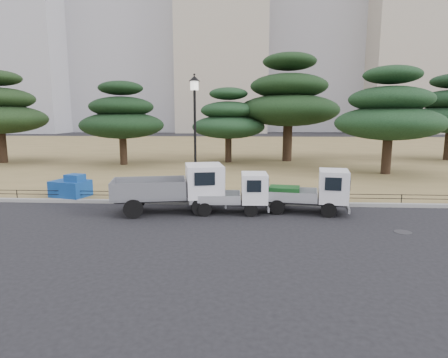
# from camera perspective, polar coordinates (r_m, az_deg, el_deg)

# --- Properties ---
(ground) EXTENTS (220.00, 220.00, 0.00)m
(ground) POSITION_cam_1_polar(r_m,az_deg,el_deg) (14.79, -0.45, -6.26)
(ground) COLOR black
(lawn) EXTENTS (120.00, 56.00, 0.15)m
(lawn) POSITION_cam_1_polar(r_m,az_deg,el_deg) (44.98, 2.13, 4.49)
(lawn) COLOR olive
(lawn) RESTS_ON ground
(curb) EXTENTS (120.00, 0.25, 0.16)m
(curb) POSITION_cam_1_polar(r_m,az_deg,el_deg) (17.28, 0.12, -3.66)
(curb) COLOR gray
(curb) RESTS_ON ground
(truck_large) EXTENTS (4.86, 2.69, 2.00)m
(truck_large) POSITION_cam_1_polar(r_m,az_deg,el_deg) (15.93, -7.40, -1.08)
(truck_large) COLOR black
(truck_large) RESTS_ON ground
(truck_kei_front) EXTENTS (3.23, 1.49, 1.69)m
(truck_kei_front) POSITION_cam_1_polar(r_m,az_deg,el_deg) (15.70, 1.76, -2.18)
(truck_kei_front) COLOR black
(truck_kei_front) RESTS_ON ground
(truck_kei_rear) EXTENTS (3.70, 2.03, 1.83)m
(truck_kei_rear) POSITION_cam_1_polar(r_m,az_deg,el_deg) (16.16, 13.22, -1.81)
(truck_kei_rear) COLOR black
(truck_kei_rear) RESTS_ON ground
(street_lamp) EXTENTS (0.51, 0.51, 5.67)m
(street_lamp) POSITION_cam_1_polar(r_m,az_deg,el_deg) (17.25, -4.47, 9.36)
(street_lamp) COLOR black
(street_lamp) RESTS_ON lawn
(pipe_fence) EXTENTS (38.00, 0.04, 0.40)m
(pipe_fence) POSITION_cam_1_polar(r_m,az_deg,el_deg) (17.35, 0.14, -2.39)
(pipe_fence) COLOR black
(pipe_fence) RESTS_ON lawn
(tarp_pile) EXTENTS (1.95, 1.64, 1.12)m
(tarp_pile) POSITION_cam_1_polar(r_m,az_deg,el_deg) (19.73, -22.29, -1.19)
(tarp_pile) COLOR #124493
(tarp_pile) RESTS_ON lawn
(manhole) EXTENTS (0.60, 0.60, 0.01)m
(manhole) POSITION_cam_1_polar(r_m,az_deg,el_deg) (14.69, 25.62, -7.31)
(manhole) COLOR #2D2D30
(manhole) RESTS_ON ground
(pine_west_near) EXTENTS (6.63, 6.63, 6.63)m
(pine_west_near) POSITION_cam_1_polar(r_m,az_deg,el_deg) (31.32, -15.30, 9.11)
(pine_west_near) COLOR black
(pine_west_near) RESTS_ON lawn
(pine_center_left) EXTENTS (6.15, 6.15, 6.25)m
(pine_center_left) POSITION_cam_1_polar(r_m,az_deg,el_deg) (31.89, 0.68, 9.06)
(pine_center_left) COLOR black
(pine_center_left) RESTS_ON lawn
(pine_center_right) EXTENTS (8.63, 8.63, 9.16)m
(pine_center_right) POSITION_cam_1_polar(r_m,az_deg,el_deg) (33.23, 9.81, 11.87)
(pine_center_right) COLOR black
(pine_center_right) RESTS_ON lawn
(pine_east_near) EXTENTS (7.08, 7.08, 7.15)m
(pine_east_near) POSITION_cam_1_polar(r_m,az_deg,el_deg) (27.58, 23.93, 9.26)
(pine_east_near) COLOR black
(pine_east_near) RESTS_ON lawn
(tower_center_left) EXTENTS (22.00, 20.00, 55.00)m
(tower_center_left) POSITION_cam_1_polar(r_m,az_deg,el_deg) (102.11, -0.10, 22.83)
(tower_center_left) COLOR #AAA08C
(tower_center_left) RESTS_ON ground
(tower_east) EXTENTS (20.00, 18.00, 48.00)m
(tower_east) POSITION_cam_1_polar(r_m,az_deg,el_deg) (105.73, 26.57, 19.47)
(tower_east) COLOR #AAA08C
(tower_east) RESTS_ON ground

